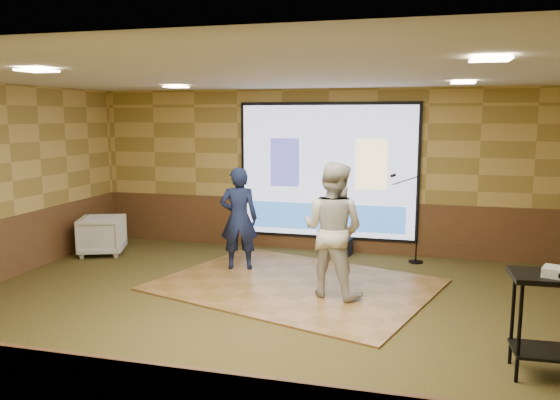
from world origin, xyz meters
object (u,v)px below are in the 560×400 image
(mic_stand, at_px, (413,234))
(banquet_chair, at_px, (103,235))
(player_left, at_px, (239,218))
(projector, at_px, (559,272))
(projector_screen, at_px, (327,173))
(dance_floor, at_px, (295,285))
(player_right, at_px, (333,230))
(duffel_bag, at_px, (338,247))

(mic_stand, bearing_deg, banquet_chair, -148.14)
(player_left, distance_m, projector, 5.01)
(projector_screen, height_order, banquet_chair, projector_screen)
(projector_screen, bearing_deg, mic_stand, -14.82)
(projector_screen, relative_size, player_left, 1.99)
(projector_screen, xyz_separation_m, dance_floor, (-0.08, -2.22, -1.46))
(projector, bearing_deg, projector_screen, 144.13)
(projector_screen, height_order, dance_floor, projector_screen)
(projector_screen, xyz_separation_m, mic_stand, (1.58, -0.42, -0.98))
(player_left, distance_m, player_right, 1.94)
(projector, bearing_deg, banquet_chair, 175.82)
(projector_screen, height_order, mic_stand, projector_screen)
(mic_stand, bearing_deg, projector, -48.58)
(player_right, height_order, projector, player_right)
(player_left, distance_m, duffel_bag, 2.11)
(player_left, height_order, player_right, player_right)
(projector_screen, height_order, projector, projector_screen)
(dance_floor, distance_m, mic_stand, 2.50)
(dance_floor, xyz_separation_m, player_left, (-1.08, 0.58, 0.85))
(player_left, height_order, banquet_chair, player_left)
(projector_screen, xyz_separation_m, player_right, (0.53, -2.58, -0.52))
(player_right, height_order, duffel_bag, player_right)
(dance_floor, bearing_deg, banquet_chair, 166.40)
(player_left, relative_size, banquet_chair, 2.14)
(player_left, distance_m, mic_stand, 3.02)
(projector_screen, relative_size, duffel_bag, 6.81)
(player_left, height_order, projector, player_left)
(player_left, bearing_deg, mic_stand, -170.52)
(duffel_bag, bearing_deg, banquet_chair, -165.70)
(projector, xyz_separation_m, mic_stand, (-1.37, 4.06, -0.58))
(projector_screen, distance_m, projector, 5.38)
(duffel_bag, bearing_deg, projector, -57.55)
(projector, height_order, duffel_bag, projector)
(projector_screen, distance_m, mic_stand, 1.91)
(dance_floor, relative_size, duffel_bag, 7.87)
(banquet_chair, bearing_deg, projector, -135.90)
(projector_screen, bearing_deg, dance_floor, -92.10)
(dance_floor, bearing_deg, mic_stand, 47.22)
(duffel_bag, bearing_deg, player_right, -83.20)
(player_left, xyz_separation_m, mic_stand, (2.74, 1.21, -0.37))
(player_left, relative_size, projector, 6.31)
(projector, bearing_deg, mic_stand, 129.38)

